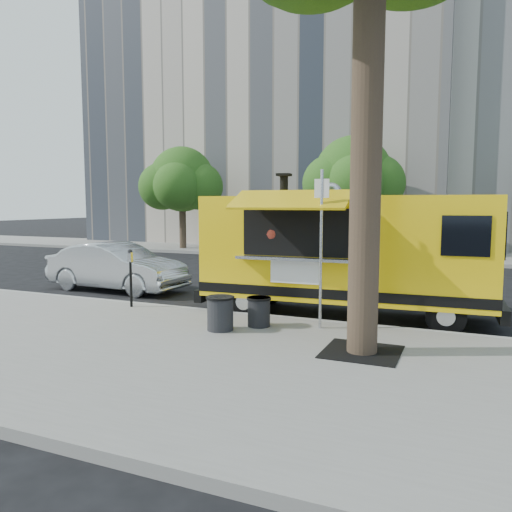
{
  "coord_description": "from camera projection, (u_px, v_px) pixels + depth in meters",
  "views": [
    {
      "loc": [
        4.11,
        -10.61,
        2.52
      ],
      "look_at": [
        -0.45,
        0.0,
        1.3
      ],
      "focal_mm": 35.0,
      "sensor_mm": 36.0,
      "label": 1
    }
  ],
  "objects": [
    {
      "name": "ground",
      "position": [
        274.0,
        312.0,
        11.57
      ],
      "size": [
        120.0,
        120.0,
        0.0
      ],
      "primitive_type": "plane",
      "color": "black",
      "rests_on": "ground"
    },
    {
      "name": "sidewalk",
      "position": [
        182.0,
        358.0,
        7.91
      ],
      "size": [
        60.0,
        6.0,
        0.15
      ],
      "primitive_type": "cube",
      "color": "gray",
      "rests_on": "ground"
    },
    {
      "name": "curb",
      "position": [
        258.0,
        318.0,
        10.72
      ],
      "size": [
        60.0,
        0.14,
        0.16
      ],
      "primitive_type": "cube",
      "color": "#999993",
      "rests_on": "ground"
    },
    {
      "name": "far_sidewalk",
      "position": [
        376.0,
        255.0,
        23.9
      ],
      "size": [
        60.0,
        5.0,
        0.15
      ],
      "primitive_type": "cube",
      "color": "gray",
      "rests_on": "ground"
    },
    {
      "name": "building_left",
      "position": [
        282.0,
        62.0,
        33.56
      ],
      "size": [
        22.0,
        14.0,
        24.0
      ],
      "primitive_type": "cube",
      "color": "#BEAE9E",
      "rests_on": "ground"
    },
    {
      "name": "tree_well",
      "position": [
        362.0,
        352.0,
        7.98
      ],
      "size": [
        1.2,
        1.2,
        0.02
      ],
      "primitive_type": "cube",
      "color": "black",
      "rests_on": "sidewalk"
    },
    {
      "name": "far_tree_a",
      "position": [
        182.0,
        180.0,
        26.34
      ],
      "size": [
        3.42,
        3.42,
        5.36
      ],
      "color": "#33261C",
      "rests_on": "far_sidewalk"
    },
    {
      "name": "far_tree_b",
      "position": [
        353.0,
        175.0,
        23.17
      ],
      "size": [
        3.6,
        3.6,
        5.5
      ],
      "color": "#33261C",
      "rests_on": "far_sidewalk"
    },
    {
      "name": "sign_post",
      "position": [
        321.0,
        239.0,
        9.35
      ],
      "size": [
        0.28,
        0.06,
        3.0
      ],
      "color": "silver",
      "rests_on": "sidewalk"
    },
    {
      "name": "parking_meter",
      "position": [
        131.0,
        271.0,
        11.42
      ],
      "size": [
        0.11,
        0.11,
        1.33
      ],
      "color": "black",
      "rests_on": "sidewalk"
    },
    {
      "name": "food_truck",
      "position": [
        343.0,
        250.0,
        10.96
      ],
      "size": [
        6.55,
        3.23,
        3.17
      ],
      "rotation": [
        0.0,
        0.0,
        0.05
      ],
      "color": "yellow",
      "rests_on": "ground"
    },
    {
      "name": "sedan",
      "position": [
        117.0,
        267.0,
        14.42
      ],
      "size": [
        4.27,
        1.64,
        1.39
      ],
      "primitive_type": "imported",
      "rotation": [
        0.0,
        0.0,
        1.53
      ],
      "color": "#B0B2B7",
      "rests_on": "ground"
    },
    {
      "name": "trash_bin_left",
      "position": [
        220.0,
        312.0,
        9.34
      ],
      "size": [
        0.53,
        0.53,
        0.64
      ],
      "color": "black",
      "rests_on": "sidewalk"
    },
    {
      "name": "trash_bin_right",
      "position": [
        259.0,
        311.0,
        9.64
      ],
      "size": [
        0.47,
        0.47,
        0.57
      ],
      "color": "black",
      "rests_on": "sidewalk"
    }
  ]
}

